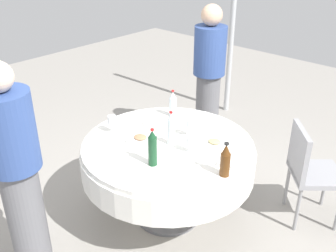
{
  "coord_description": "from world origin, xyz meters",
  "views": [
    {
      "loc": [
        -1.85,
        2.03,
        2.31
      ],
      "look_at": [
        0.0,
        0.0,
        0.89
      ],
      "focal_mm": 42.02,
      "sensor_mm": 36.0,
      "label": 1
    }
  ],
  "objects_px": {
    "person_inner": "(17,173)",
    "bottle_clear_east": "(171,129)",
    "person_west": "(209,77)",
    "bottle_dark_green_near": "(153,148)",
    "wine_glass_south": "(191,141)",
    "dining_table": "(168,159)",
    "bottle_brown_inner": "(225,160)",
    "plate_left": "(155,123)",
    "plate_outer": "(140,139)",
    "wine_glass_east": "(191,124)",
    "plate_mid": "(214,143)",
    "bottle_clear_west": "(173,104)",
    "chair_south": "(308,167)",
    "wine_glass_far": "(112,121)"
  },
  "relations": [
    {
      "from": "wine_glass_far",
      "to": "chair_south",
      "type": "bearing_deg",
      "value": -144.51
    },
    {
      "from": "wine_glass_east",
      "to": "plate_mid",
      "type": "bearing_deg",
      "value": -174.12
    },
    {
      "from": "plate_left",
      "to": "plate_mid",
      "type": "bearing_deg",
      "value": -174.09
    },
    {
      "from": "bottle_brown_inner",
      "to": "wine_glass_far",
      "type": "relative_size",
      "value": 1.69
    },
    {
      "from": "bottle_clear_east",
      "to": "person_west",
      "type": "height_order",
      "value": "person_west"
    },
    {
      "from": "bottle_clear_east",
      "to": "wine_glass_east",
      "type": "height_order",
      "value": "bottle_clear_east"
    },
    {
      "from": "dining_table",
      "to": "chair_south",
      "type": "distance_m",
      "value": 1.17
    },
    {
      "from": "dining_table",
      "to": "person_inner",
      "type": "height_order",
      "value": "person_inner"
    },
    {
      "from": "dining_table",
      "to": "bottle_brown_inner",
      "type": "xyz_separation_m",
      "value": [
        -0.6,
        0.07,
        0.27
      ]
    },
    {
      "from": "dining_table",
      "to": "plate_outer",
      "type": "relative_size",
      "value": 5.8
    },
    {
      "from": "wine_glass_east",
      "to": "dining_table",
      "type": "bearing_deg",
      "value": 74.94
    },
    {
      "from": "plate_outer",
      "to": "wine_glass_east",
      "type": "bearing_deg",
      "value": -128.55
    },
    {
      "from": "bottle_brown_inner",
      "to": "bottle_clear_west",
      "type": "height_order",
      "value": "bottle_brown_inner"
    },
    {
      "from": "bottle_dark_green_near",
      "to": "wine_glass_far",
      "type": "distance_m",
      "value": 0.61
    },
    {
      "from": "dining_table",
      "to": "chair_south",
      "type": "height_order",
      "value": "chair_south"
    },
    {
      "from": "bottle_clear_west",
      "to": "bottle_clear_east",
      "type": "distance_m",
      "value": 0.52
    },
    {
      "from": "bottle_clear_west",
      "to": "plate_outer",
      "type": "distance_m",
      "value": 0.54
    },
    {
      "from": "person_west",
      "to": "chair_south",
      "type": "xyz_separation_m",
      "value": [
        -1.39,
        0.45,
        -0.33
      ]
    },
    {
      "from": "dining_table",
      "to": "bottle_brown_inner",
      "type": "distance_m",
      "value": 0.66
    },
    {
      "from": "wine_glass_far",
      "to": "wine_glass_south",
      "type": "distance_m",
      "value": 0.72
    },
    {
      "from": "bottle_clear_east",
      "to": "wine_glass_east",
      "type": "relative_size",
      "value": 1.9
    },
    {
      "from": "bottle_clear_west",
      "to": "chair_south",
      "type": "bearing_deg",
      "value": -162.65
    },
    {
      "from": "plate_left",
      "to": "dining_table",
      "type": "bearing_deg",
      "value": 151.19
    },
    {
      "from": "bottle_dark_green_near",
      "to": "person_west",
      "type": "height_order",
      "value": "person_west"
    },
    {
      "from": "person_inner",
      "to": "bottle_clear_east",
      "type": "bearing_deg",
      "value": -91.0
    },
    {
      "from": "wine_glass_south",
      "to": "dining_table",
      "type": "bearing_deg",
      "value": 3.58
    },
    {
      "from": "dining_table",
      "to": "chair_south",
      "type": "bearing_deg",
      "value": -138.41
    },
    {
      "from": "chair_south",
      "to": "plate_left",
      "type": "bearing_deg",
      "value": -104.81
    },
    {
      "from": "chair_south",
      "to": "person_west",
      "type": "bearing_deg",
      "value": -149.53
    },
    {
      "from": "bottle_dark_green_near",
      "to": "wine_glass_south",
      "type": "distance_m",
      "value": 0.34
    },
    {
      "from": "person_west",
      "to": "wine_glass_east",
      "type": "bearing_deg",
      "value": -83.3
    },
    {
      "from": "person_west",
      "to": "chair_south",
      "type": "bearing_deg",
      "value": -41.06
    },
    {
      "from": "wine_glass_far",
      "to": "plate_left",
      "type": "xyz_separation_m",
      "value": [
        -0.15,
        -0.36,
        -0.1
      ]
    },
    {
      "from": "wine_glass_far",
      "to": "person_west",
      "type": "xyz_separation_m",
      "value": [
        0.05,
        -1.41,
        -0.01
      ]
    },
    {
      "from": "bottle_brown_inner",
      "to": "bottle_clear_west",
      "type": "xyz_separation_m",
      "value": [
        0.91,
        -0.47,
        -0.0
      ]
    },
    {
      "from": "wine_glass_east",
      "to": "bottle_dark_green_near",
      "type": "bearing_deg",
      "value": 98.09
    },
    {
      "from": "wine_glass_south",
      "to": "plate_mid",
      "type": "relative_size",
      "value": 0.59
    },
    {
      "from": "bottle_dark_green_near",
      "to": "person_inner",
      "type": "height_order",
      "value": "person_inner"
    },
    {
      "from": "bottle_clear_west",
      "to": "bottle_clear_east",
      "type": "bearing_deg",
      "value": 130.17
    },
    {
      "from": "bottle_dark_green_near",
      "to": "person_west",
      "type": "distance_m",
      "value": 1.67
    },
    {
      "from": "dining_table",
      "to": "plate_left",
      "type": "bearing_deg",
      "value": -28.81
    },
    {
      "from": "plate_outer",
      "to": "person_inner",
      "type": "xyz_separation_m",
      "value": [
        0.14,
        0.99,
        0.09
      ]
    },
    {
      "from": "bottle_clear_west",
      "to": "person_inner",
      "type": "relative_size",
      "value": 0.16
    },
    {
      "from": "wine_glass_far",
      "to": "wine_glass_south",
      "type": "relative_size",
      "value": 1.15
    },
    {
      "from": "dining_table",
      "to": "wine_glass_east",
      "type": "height_order",
      "value": "wine_glass_east"
    },
    {
      "from": "person_inner",
      "to": "chair_south",
      "type": "relative_size",
      "value": 1.86
    },
    {
      "from": "bottle_dark_green_near",
      "to": "wine_glass_south",
      "type": "height_order",
      "value": "bottle_dark_green_near"
    },
    {
      "from": "plate_outer",
      "to": "bottle_clear_east",
      "type": "bearing_deg",
      "value": -151.83
    },
    {
      "from": "dining_table",
      "to": "plate_outer",
      "type": "height_order",
      "value": "plate_outer"
    },
    {
      "from": "wine_glass_east",
      "to": "chair_south",
      "type": "xyz_separation_m",
      "value": [
        -0.81,
        -0.56,
        -0.33
      ]
    }
  ]
}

